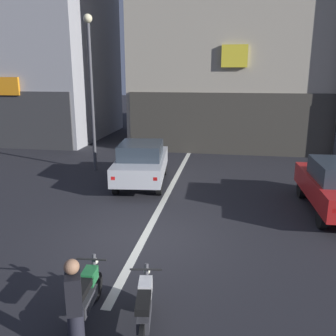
{
  "coord_description": "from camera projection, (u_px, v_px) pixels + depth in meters",
  "views": [
    {
      "loc": [
        2.09,
        -8.45,
        4.2
      ],
      "look_at": [
        0.31,
        2.0,
        1.4
      ],
      "focal_mm": 38.8,
      "sensor_mm": 36.0,
      "label": 1
    }
  ],
  "objects": [
    {
      "name": "lane_centre_line",
      "position": [
        177.0,
        176.0,
        15.18
      ],
      "size": [
        0.2,
        18.0,
        0.01
      ],
      "primitive_type": "cube",
      "color": "silver",
      "rests_on": "ground"
    },
    {
      "name": "motorcycle_green_row_leftmost",
      "position": [
        87.0,
        294.0,
        6.31
      ],
      "size": [
        0.55,
        1.67,
        0.98
      ],
      "color": "black",
      "rests_on": "ground"
    },
    {
      "name": "motorcycle_white_row_left_mid",
      "position": [
        145.0,
        307.0,
        5.97
      ],
      "size": [
        0.55,
        1.66,
        0.98
      ],
      "color": "black",
      "rests_on": "ground"
    },
    {
      "name": "street_lamp",
      "position": [
        91.0,
        78.0,
        15.13
      ],
      "size": [
        0.36,
        0.36,
        6.47
      ],
      "color": "#47474C",
      "rests_on": "ground"
    },
    {
      "name": "ground_plane",
      "position": [
        144.0,
        239.0,
        9.47
      ],
      "size": [
        120.0,
        120.0,
        0.0
      ],
      "primitive_type": "plane",
      "color": "#232328"
    },
    {
      "name": "building_corner_left",
      "position": [
        22.0,
        38.0,
        23.57
      ],
      "size": [
        10.56,
        9.02,
        12.72
      ],
      "color": "#9E9EA3",
      "rests_on": "ground"
    },
    {
      "name": "car_black_down_street",
      "position": [
        229.0,
        131.0,
        21.21
      ],
      "size": [
        2.16,
        4.26,
        1.64
      ],
      "color": "black",
      "rests_on": "ground"
    },
    {
      "name": "car_silver_crossing_near",
      "position": [
        142.0,
        162.0,
        13.89
      ],
      "size": [
        2.21,
        4.27,
        1.64
      ],
      "color": "black",
      "rests_on": "ground"
    },
    {
      "name": "person_by_motorcycles",
      "position": [
        75.0,
        310.0,
        5.26
      ],
      "size": [
        0.35,
        0.42,
        1.67
      ],
      "color": "#23232D",
      "rests_on": "ground"
    }
  ]
}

